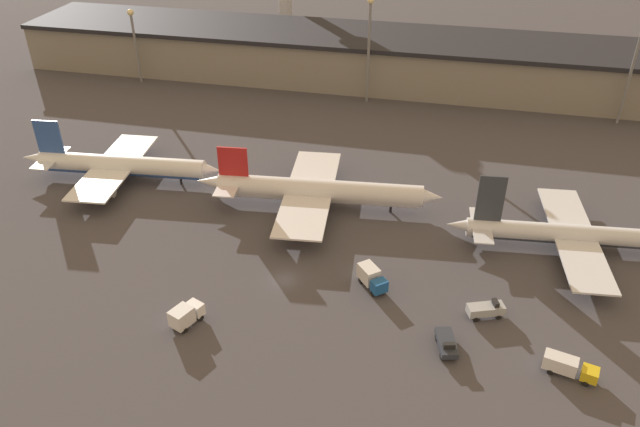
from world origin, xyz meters
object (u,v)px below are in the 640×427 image
Objects in this scene: airplane_1 at (317,191)px; airplane_2 at (583,235)px; service_vehicle_0 at (568,366)px; service_vehicle_2 at (371,277)px; service_vehicle_3 at (447,343)px; service_vehicle_1 at (186,315)px; airplane_0 at (120,165)px; service_vehicle_4 at (486,309)px.

airplane_2 is at bearing -9.72° from airplane_1.
service_vehicle_0 is 1.24× the size of service_vehicle_2.
service_vehicle_2 is at bearing -146.78° from service_vehicle_3.
service_vehicle_1 is at bearing -99.08° from service_vehicle_3.
airplane_0 is 42.85m from airplane_1.
airplane_1 is (42.83, -1.29, 0.18)m from airplane_0.
airplane_1 is 56.06m from service_vehicle_0.
service_vehicle_0 reaches higher than service_vehicle_3.
service_vehicle_0 is 1.25× the size of service_vehicle_4.
service_vehicle_0 is at bearing -28.61° from airplane_0.
airplane_0 is 49.75m from service_vehicle_1.
airplane_2 is 69.47m from service_vehicle_1.
airplane_0 is at bearing 171.18° from service_vehicle_0.
service_vehicle_2 is (-34.65, -18.71, -1.14)m from airplane_2.
service_vehicle_3 is at bearing -57.01° from airplane_1.
service_vehicle_0 is 16.55m from service_vehicle_3.
airplane_0 is 80.08m from service_vehicle_4.
airplane_1 reaches higher than service_vehicle_3.
airplane_2 is 37.52m from service_vehicle_3.
airplane_2 reaches higher than service_vehicle_1.
service_vehicle_1 is at bearing -100.42° from service_vehicle_2.
service_vehicle_4 is at bearing 132.88° from service_vehicle_3.
service_vehicle_4 is at bearing 152.47° from service_vehicle_0.
airplane_2 is (49.00, -3.35, -0.67)m from airplane_1.
service_vehicle_1 is at bearing -56.84° from airplane_0.
service_vehicle_2 is at bearing -157.44° from airplane_2.
service_vehicle_3 is at bearing -143.83° from service_vehicle_4.
airplane_1 is at bearing 172.04° from service_vehicle_2.
airplane_0 is 93.86m from service_vehicle_0.
service_vehicle_0 is (86.51, -36.37, -1.88)m from airplane_0.
service_vehicle_3 is (-21.81, -30.47, -1.90)m from airplane_2.
service_vehicle_0 is (-5.32, -31.72, -1.39)m from airplane_2.
service_vehicle_4 is (44.23, 12.04, -0.47)m from service_vehicle_1.
service_vehicle_4 reaches higher than service_vehicle_0.
service_vehicle_1 is at bearing -163.64° from service_vehicle_0.
airplane_0 is 7.20× the size of service_vehicle_4.
service_vehicle_1 reaches higher than service_vehicle_4.
service_vehicle_4 reaches higher than service_vehicle_3.
service_vehicle_3 is at bearing -131.40° from airplane_2.
service_vehicle_3 is (70.02, -35.11, -2.39)m from airplane_0.
service_vehicle_0 is at bearing -64.78° from service_vehicle_1.
service_vehicle_3 is 1.03× the size of service_vehicle_4.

